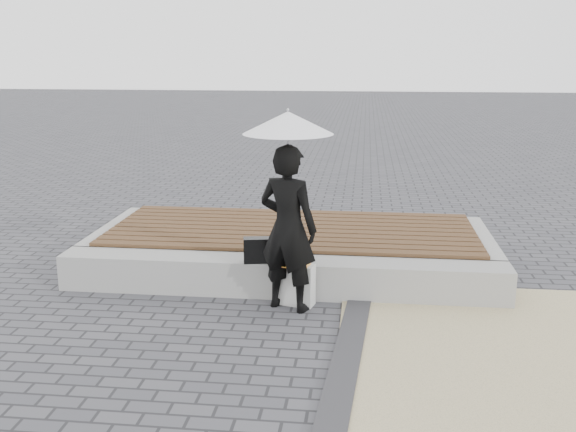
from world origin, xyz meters
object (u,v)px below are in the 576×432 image
(seating_ledge, at_px, (281,276))
(canvas_tote, at_px, (294,284))
(woman, at_px, (288,228))
(handbag, at_px, (262,250))
(parasol, at_px, (288,123))

(seating_ledge, bearing_deg, canvas_tote, -59.17)
(seating_ledge, distance_m, woman, 0.81)
(handbag, relative_size, canvas_tote, 0.87)
(parasol, xyz_separation_m, handbag, (-0.32, 0.29, -1.41))
(handbag, bearing_deg, canvas_tote, -36.50)
(seating_ledge, height_order, handbag, handbag)
(seating_ledge, distance_m, canvas_tote, 0.36)
(seating_ledge, relative_size, parasol, 4.31)
(parasol, bearing_deg, woman, 75.96)
(seating_ledge, xyz_separation_m, handbag, (-0.19, -0.13, 0.34))
(woman, xyz_separation_m, handbag, (-0.32, 0.29, -0.33))
(handbag, bearing_deg, parasol, -53.42)
(seating_ledge, distance_m, parasol, 1.81)
(canvas_tote, bearing_deg, seating_ledge, 134.37)
(handbag, bearing_deg, woman, -53.42)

